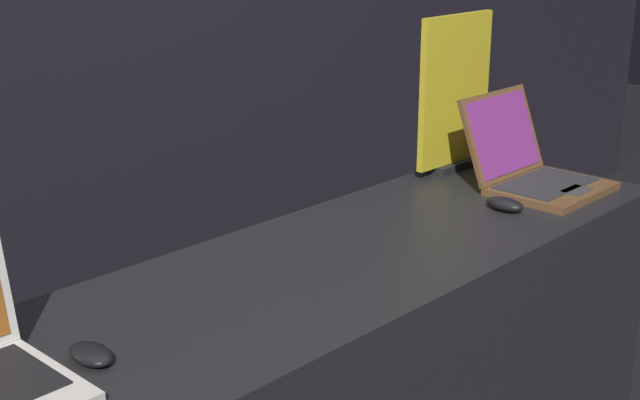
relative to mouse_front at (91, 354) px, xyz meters
The scene contains 4 objects.
mouse_front is the anchor object (origin of this frame).
laptop_back 1.42m from the mouse_front, ahead, with size 0.32×0.35×0.26m.
mouse_back 1.20m from the mouse_front, ahead, with size 0.06×0.11×0.04m.
promo_stand_back 1.46m from the mouse_front, 10.20° to the left, with size 0.32×0.07×0.46m.
Camera 1 is at (-1.34, -0.96, 1.62)m, focal length 50.00 mm.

